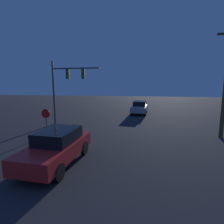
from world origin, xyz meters
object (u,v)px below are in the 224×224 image
Objects in this scene: car_near at (57,146)px; stop_sign at (46,117)px; car_far at (140,107)px; traffic_signal_mast at (65,83)px.

car_near is 5.31m from stop_sign.
car_far is 13.47m from stop_sign.
car_near is 16.35m from car_far.
stop_sign is (-6.71, -11.67, 0.56)m from car_far.
car_far is at bearing 60.10° from stop_sign.
stop_sign is at bearing 64.35° from car_far.
car_far is 0.77× the size of traffic_signal_mast.
traffic_signal_mast reaches higher than stop_sign.
car_far is at bearing -100.73° from car_near.
car_near is 0.99× the size of car_far.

